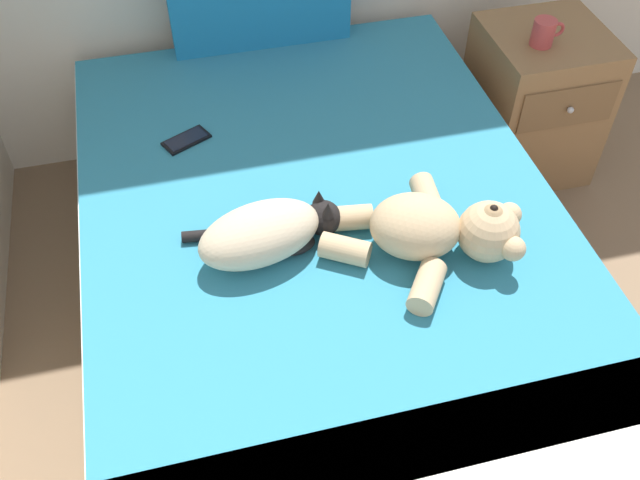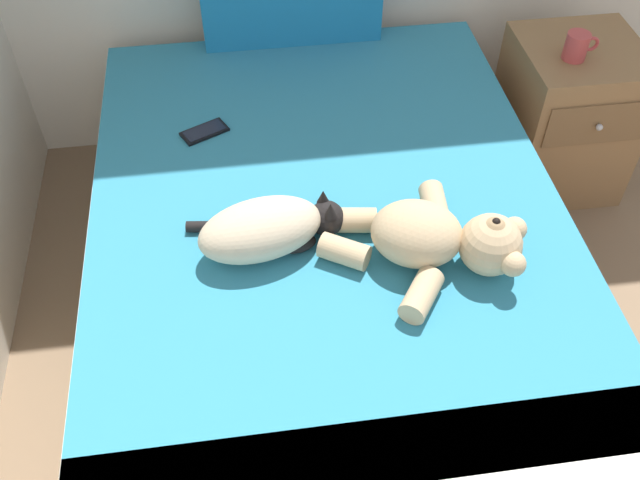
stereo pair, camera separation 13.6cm
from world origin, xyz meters
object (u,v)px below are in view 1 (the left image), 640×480
Objects in this scene: cell_phone at (186,140)px; mug at (544,32)px; teddy_bear at (436,230)px; bed at (322,269)px; nightstand at (533,102)px; cat at (266,233)px.

mug is (1.28, 0.14, 0.12)m from cell_phone.
bed is at bearing 139.14° from teddy_bear.
nightstand is 4.96× the size of mug.
cat is 0.55m from cell_phone.
nightstand is (1.19, 0.72, -0.30)m from cat.
cat is at bearing -148.83° from nightstand.
cell_phone is (-0.60, 0.63, -0.07)m from teddy_bear.
teddy_bear is 1.03m from mug.
teddy_bear is 3.38× the size of cell_phone.
cat is at bearing -149.30° from mug.
mug is (0.68, 0.77, 0.04)m from teddy_bear.
nightstand is at bearing 47.66° from teddy_bear.
mug is (-0.07, -0.05, 0.35)m from nightstand.
nightstand is (1.35, 0.20, -0.23)m from cell_phone.
cell_phone is at bearing 107.00° from cat.
nightstand is at bearing 8.24° from cell_phone.
mug reaches higher than cell_phone.
bed is 0.48m from teddy_bear.
cat is 2.68× the size of cell_phone.
bed is 4.53× the size of cat.
bed is at bearing -149.05° from nightstand.
mug reaches higher than nightstand.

